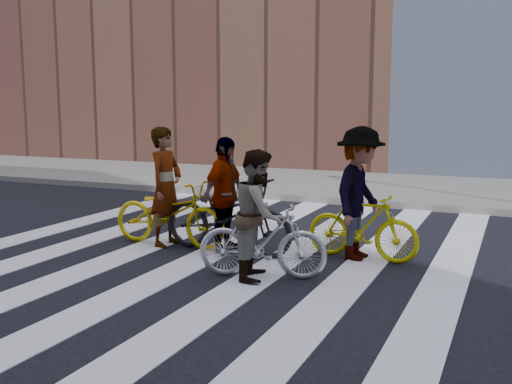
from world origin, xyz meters
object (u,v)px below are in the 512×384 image
Objects in this scene: bike_silver_mid at (262,240)px; rider_right at (360,194)px; bike_yellow_right at (362,226)px; rider_rear at (224,195)px; bike_dark_rear at (228,216)px; bike_yellow_left at (169,213)px; rider_mid at (259,214)px; rider_left at (166,187)px.

rider_right reaches higher than bike_silver_mid.
rider_rear is at bearing 107.05° from bike_yellow_right.
rider_right is (0.87, 1.39, 0.45)m from bike_silver_mid.
bike_yellow_left is at bearing 93.36° from bike_dark_rear.
rider_rear reaches higher than rider_mid.
rider_right is at bearing -72.89° from bike_dark_rear.
bike_dark_rear is at bearing -89.70° from rider_left.
rider_mid is (2.00, -1.01, -0.10)m from rider_left.
rider_left reaches higher than bike_yellow_right.
rider_rear is (-1.90, -0.41, -0.08)m from rider_right.
rider_left is (-0.05, 0.00, 0.40)m from bike_yellow_left.
bike_yellow_right is (0.92, 1.39, -0.00)m from bike_silver_mid.
bike_silver_mid is 1.00× the size of rider_mid.
bike_silver_mid is at bearing -114.62° from rider_left.
bike_silver_mid is at bearing 151.71° from bike_yellow_right.
rider_left is (-2.97, -0.38, 0.43)m from bike_yellow_right.
bike_dark_rear is at bearing 107.67° from rider_right.
rider_mid reaches higher than bike_yellow_right.
bike_yellow_left is at bearing 102.74° from bike_yellow_right.
bike_yellow_left is at bearing 102.87° from rider_right.
rider_right is at bearing -80.95° from rider_left.
rider_rear is (-0.98, 0.99, 0.04)m from rider_mid.
rider_mid is (0.93, -0.99, 0.26)m from bike_dark_rear.
bike_yellow_left is 1.04× the size of rider_right.
rider_right is (2.87, 0.38, 0.43)m from bike_yellow_left.
bike_silver_mid is 1.70m from rider_right.
bike_dark_rear is 1.13m from rider_left.
bike_silver_mid is at bearing 153.16° from rider_right.
bike_yellow_left is 2.24m from bike_silver_mid.
rider_mid is 0.95× the size of rider_rear.
bike_yellow_right is 0.88× the size of rider_left.
rider_rear reaches higher than bike_dark_rear.
bike_dark_rear is 1.29× the size of rider_mid.
bike_dark_rear reaches higher than bike_yellow_left.
bike_yellow_left is 1.20× the size of rider_mid.
bike_silver_mid reaches higher than bike_yellow_right.
bike_yellow_left is 1.03m from rider_rear.
rider_mid is 0.87× the size of rider_right.
rider_mid is at bearing -115.18° from rider_left.
rider_left is (-1.07, 0.02, 0.36)m from bike_dark_rear.
rider_right is 1.10× the size of rider_rear.
rider_mid is (-0.05, 0.00, 0.32)m from bike_silver_mid.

